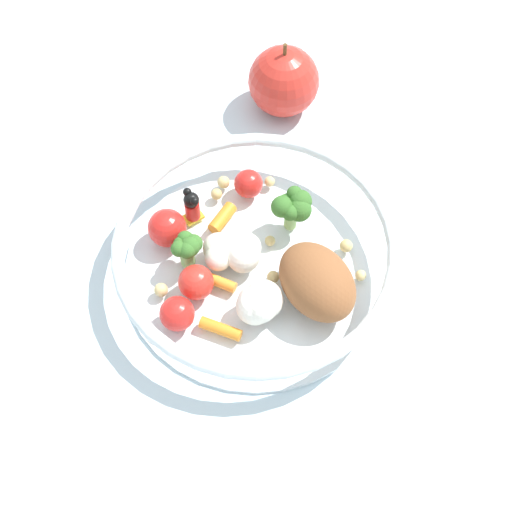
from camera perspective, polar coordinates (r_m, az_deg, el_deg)
name	(u,v)px	position (r m, az deg, el deg)	size (l,w,h in m)	color
ground_plane	(240,266)	(0.67, -1.21, -0.73)	(2.40, 2.40, 0.00)	silver
food_container	(257,258)	(0.64, 0.10, -0.18)	(0.24, 0.24, 0.06)	white
loose_apple	(284,81)	(0.76, 2.09, 12.97)	(0.07, 0.07, 0.08)	red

